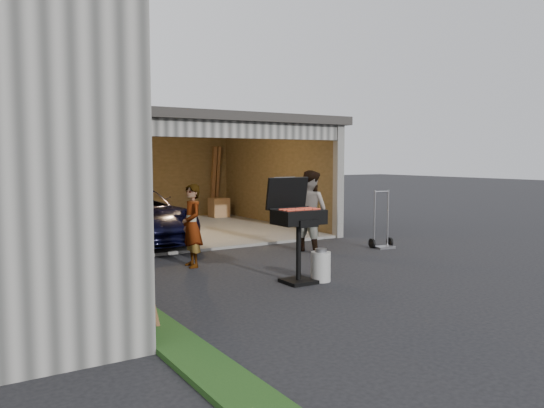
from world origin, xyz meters
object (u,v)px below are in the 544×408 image
(bbq_grill, at_px, (297,221))
(propane_tank, at_px, (321,267))
(woman, at_px, (192,226))
(plywood_panel, at_px, (135,278))
(minivan, at_px, (132,218))
(man, at_px, (310,211))
(hand_truck, at_px, (382,237))

(bbq_grill, bearing_deg, propane_tank, -19.58)
(woman, bearing_deg, bbq_grill, 28.29)
(plywood_panel, bearing_deg, woman, 54.43)
(bbq_grill, height_order, propane_tank, bbq_grill)
(minivan, bearing_deg, bbq_grill, -76.94)
(woman, bearing_deg, plywood_panel, -31.80)
(man, height_order, bbq_grill, man)
(minivan, xyz_separation_m, propane_tank, (1.40, -5.09, -0.36))
(minivan, bearing_deg, man, -43.16)
(bbq_grill, relative_size, plywood_panel, 1.51)
(bbq_grill, distance_m, plywood_panel, 2.83)
(man, distance_m, hand_truck, 1.74)
(minivan, height_order, bbq_grill, bbq_grill)
(woman, distance_m, man, 2.72)
(man, xyz_separation_m, propane_tank, (-1.46, -2.29, -0.60))
(minivan, distance_m, man, 4.01)
(man, relative_size, propane_tank, 3.60)
(minivan, xyz_separation_m, man, (2.86, -2.80, 0.24))
(woman, xyz_separation_m, propane_tank, (1.26, -2.09, -0.50))
(man, distance_m, plywood_panel, 5.34)
(minivan, bearing_deg, woman, -86.01)
(woman, distance_m, propane_tank, 2.49)
(bbq_grill, bearing_deg, minivan, 101.81)
(propane_tank, bearing_deg, man, 57.47)
(propane_tank, distance_m, hand_truck, 3.49)
(minivan, relative_size, hand_truck, 3.45)
(woman, xyz_separation_m, hand_truck, (4.27, -0.32, -0.50))
(bbq_grill, relative_size, propane_tank, 3.50)
(minivan, xyz_separation_m, plywood_panel, (-1.70, -5.57, -0.06))
(minivan, relative_size, plywood_panel, 3.97)
(minivan, height_order, man, man)
(woman, xyz_separation_m, bbq_grill, (0.89, -1.96, 0.23))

